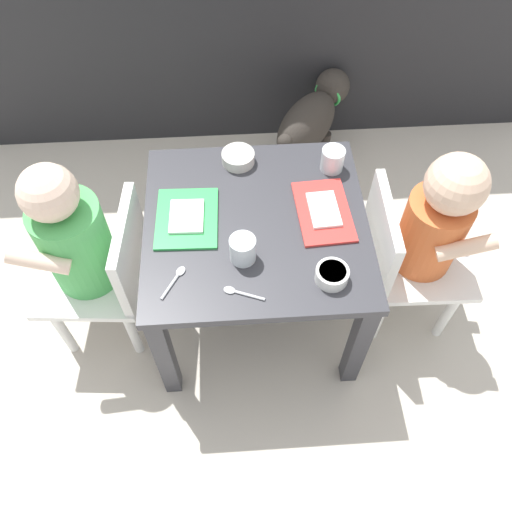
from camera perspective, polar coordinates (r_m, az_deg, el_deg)
The scene contains 13 objects.
ground_plane at distance 1.67m, azimuth 0.00°, elevation -5.51°, with size 7.00×7.00×0.00m, color beige.
dining_table at distance 1.37m, azimuth 0.00°, elevation 1.83°, with size 0.57×0.55×0.43m.
seated_child_left at distance 1.38m, azimuth -18.71°, elevation 1.33°, with size 0.30×0.30×0.66m.
seated_child_right at distance 1.41m, azimuth 18.43°, elevation 2.89°, with size 0.29×0.29×0.64m.
dog at distance 1.94m, azimuth 6.03°, elevation 14.66°, with size 0.33×0.38×0.32m.
food_tray_left at distance 1.33m, azimuth -7.59°, elevation 4.17°, with size 0.16×0.20×0.02m.
food_tray_right at distance 1.34m, azimuth 7.41°, elevation 4.91°, with size 0.15×0.22×0.02m.
water_cup_left at distance 1.22m, azimuth -1.46°, elevation 0.63°, with size 0.06×0.06×0.07m.
water_cup_right at distance 1.43m, azimuth 8.37°, elevation 10.33°, with size 0.06×0.06×0.06m.
veggie_bowl_far at distance 1.44m, azimuth -1.97°, elevation 10.76°, with size 0.09×0.09×0.03m.
veggie_bowl_near at distance 1.21m, azimuth 8.33°, elevation -2.01°, with size 0.08×0.08×0.03m.
spoon_by_left_tray at distance 1.23m, azimuth -8.85°, elevation -2.51°, with size 0.06×0.09×0.01m.
spoon_by_right_tray at distance 1.19m, azimuth -1.80°, elevation -4.05°, with size 0.10×0.05×0.01m.
Camera 1 is at (-0.05, -0.82, 1.46)m, focal length 36.49 mm.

